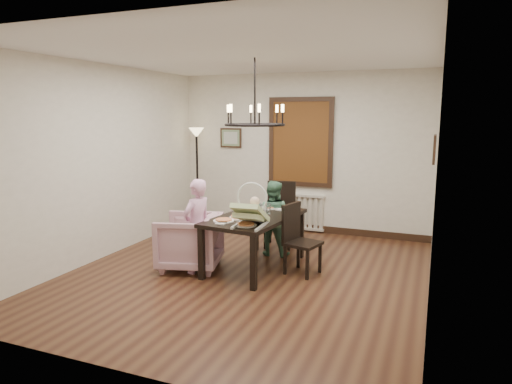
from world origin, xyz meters
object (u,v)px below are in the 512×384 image
Objects in this scene: baby_bouncer at (250,211)px; floor_lamp at (197,178)px; chair_right at (303,239)px; elderly_woman at (197,234)px; drinking_glass at (260,208)px; dining_table at (255,222)px; chair_far at (279,215)px; seated_man at (272,224)px; armchair at (190,242)px.

floor_lamp is (-2.06, 2.40, -0.02)m from baby_bouncer.
chair_right is 0.90× the size of elderly_woman.
baby_bouncer reaches higher than drinking_glass.
chair_far is (-0.02, 1.10, -0.13)m from dining_table.
chair_far is 1.65m from elderly_woman.
dining_table is 1.59× the size of chair_far.
baby_bouncer reaches higher than seated_man.
floor_lamp reaches higher than drinking_glass.
drinking_glass reaches higher than dining_table.
seated_man is at bearing 124.17° from armchair.
floor_lamp reaches higher than dining_table.
floor_lamp reaches higher than chair_right.
chair_far is at bearing 92.27° from baby_bouncer.
floor_lamp is at bearing -134.04° from elderly_woman.
chair_far is 1.83× the size of baby_bouncer.
seated_man is at bearing 60.64° from chair_right.
seated_man is 0.52× the size of floor_lamp.
chair_right is at bearing 9.17° from dining_table.
floor_lamp is at bearing 126.71° from baby_bouncer.
armchair is 2.50m from floor_lamp.
chair_far is at bearing 98.20° from dining_table.
chair_far is 1.28m from chair_right.
chair_right is at bearing 133.48° from seated_man.
elderly_woman reaches higher than chair_right.
chair_far is 0.58× the size of floor_lamp.
armchair is at bearing -101.66° from elderly_woman.
chair_right is 0.88m from baby_bouncer.
drinking_glass is 0.08× the size of floor_lamp.
dining_table is 2.68m from floor_lamp.
armchair is (-0.80, -1.43, -0.15)m from chair_far.
floor_lamp is (-1.88, 0.76, 0.38)m from chair_far.
elderly_woman is (-0.63, -1.53, 0.00)m from chair_far.
baby_bouncer reaches higher than elderly_woman.
chair_right reaches higher than armchair.
armchair is at bearing -147.72° from drinking_glass.
floor_lamp is (-1.25, 2.29, 0.38)m from elderly_woman.
baby_bouncer is at bearing 63.02° from armchair.
chair_right is at bearing -66.50° from chair_far.
dining_table is 1.59× the size of elderly_woman.
elderly_woman is (-1.32, -0.45, 0.05)m from chair_right.
drinking_glass is (-0.67, 0.17, 0.33)m from chair_right.
chair_right is 0.52× the size of floor_lamp.
seated_man is 6.86× the size of drinking_glass.
drinking_glass is (0.03, -0.90, 0.28)m from chair_far.
baby_bouncer is at bearing -49.26° from floor_lamp.
dining_table is at bearing 96.44° from armchair.
armchair is 0.88× the size of seated_man.
drinking_glass is at bearing 95.88° from dining_table.
chair_right is 1.65× the size of baby_bouncer.
chair_right is (0.67, 0.03, -0.18)m from dining_table.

